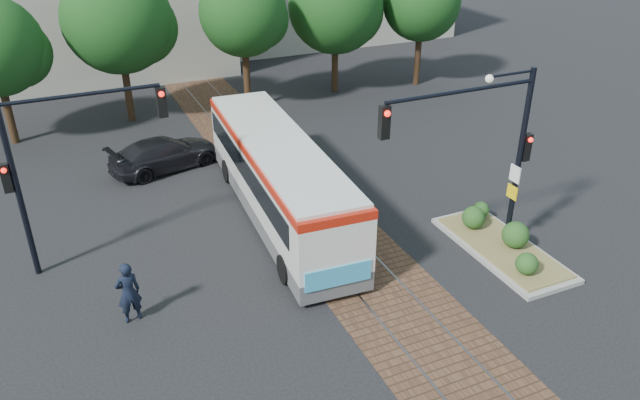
{
  "coord_description": "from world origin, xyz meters",
  "views": [
    {
      "loc": [
        -8.05,
        -14.67,
        11.37
      ],
      "look_at": [
        -0.53,
        2.09,
        1.6
      ],
      "focal_mm": 35.0,
      "sensor_mm": 36.0,
      "label": 1
    }
  ],
  "objects": [
    {
      "name": "city_bus",
      "position": [
        -1.16,
        4.33,
        1.68
      ],
      "size": [
        3.04,
        11.39,
        3.02
      ],
      "rotation": [
        0.0,
        0.0,
        -0.06
      ],
      "color": "#4E4D50",
      "rests_on": "ground"
    },
    {
      "name": "signal_pole_main",
      "position": [
        3.86,
        -0.81,
        4.16
      ],
      "size": [
        5.49,
        0.46,
        6.0
      ],
      "color": "black",
      "rests_on": "ground"
    },
    {
      "name": "parked_car",
      "position": [
        -4.13,
        10.2,
        0.69
      ],
      "size": [
        5.06,
        3.06,
        1.37
      ],
      "primitive_type": "imported",
      "rotation": [
        0.0,
        0.0,
        1.83
      ],
      "color": "black",
      "rests_on": "ground"
    },
    {
      "name": "officer",
      "position": [
        -7.15,
        0.38,
        0.95
      ],
      "size": [
        0.76,
        0.56,
        1.91
      ],
      "primitive_type": "imported",
      "rotation": [
        0.0,
        0.0,
        3.3
      ],
      "color": "black",
      "rests_on": "ground"
    },
    {
      "name": "trackbed",
      "position": [
        0.0,
        4.0,
        0.01
      ],
      "size": [
        3.6,
        40.0,
        0.02
      ],
      "color": "brown",
      "rests_on": "ground"
    },
    {
      "name": "ground",
      "position": [
        0.0,
        0.0,
        0.0
      ],
      "size": [
        120.0,
        120.0,
        0.0
      ],
      "primitive_type": "plane",
      "color": "black",
      "rests_on": "ground"
    },
    {
      "name": "tree_row",
      "position": [
        1.21,
        16.42,
        4.85
      ],
      "size": [
        26.4,
        5.6,
        7.67
      ],
      "color": "#382314",
      "rests_on": "ground"
    },
    {
      "name": "signal_pole_left",
      "position": [
        -8.37,
        4.0,
        3.86
      ],
      "size": [
        4.99,
        0.34,
        6.0
      ],
      "color": "black",
      "rests_on": "ground"
    },
    {
      "name": "traffic_island",
      "position": [
        4.82,
        -0.9,
        0.33
      ],
      "size": [
        2.2,
        5.2,
        1.13
      ],
      "color": "gray",
      "rests_on": "ground"
    }
  ]
}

